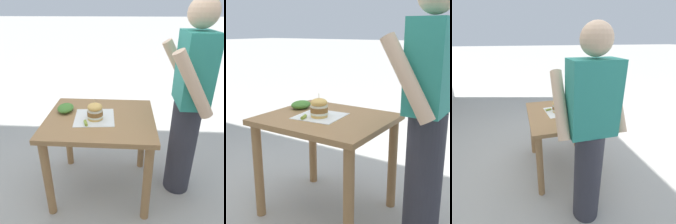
# 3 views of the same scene
# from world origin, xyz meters

# --- Properties ---
(ground_plane) EXTENTS (80.00, 80.00, 0.00)m
(ground_plane) POSITION_xyz_m (0.00, 0.00, 0.00)
(ground_plane) COLOR #ADAAA3
(patio_table) EXTENTS (0.78, 0.91, 0.77)m
(patio_table) POSITION_xyz_m (0.00, 0.00, 0.62)
(patio_table) COLOR #9E7247
(patio_table) RESTS_ON ground
(serving_paper) EXTENTS (0.36, 0.36, 0.00)m
(serving_paper) POSITION_xyz_m (0.02, -0.05, 0.77)
(serving_paper) COLOR white
(serving_paper) RESTS_ON patio_table
(sandwich) EXTENTS (0.13, 0.13, 0.18)m
(sandwich) POSITION_xyz_m (0.04, -0.04, 0.84)
(sandwich) COLOR #E5B25B
(sandwich) RESTS_ON serving_paper
(pickle_spear) EXTENTS (0.08, 0.05, 0.02)m
(pickle_spear) POSITION_xyz_m (0.14, -0.10, 0.79)
(pickle_spear) COLOR #8EA83D
(pickle_spear) RESTS_ON serving_paper
(side_salad) EXTENTS (0.18, 0.14, 0.06)m
(side_salad) POSITION_xyz_m (-0.09, -0.32, 0.80)
(side_salad) COLOR #477F33
(side_salad) RESTS_ON patio_table
(diner_across_table) EXTENTS (0.55, 0.35, 1.69)m
(diner_across_table) POSITION_xyz_m (-0.05, 0.73, 0.88)
(diner_across_table) COLOR #33333D
(diner_across_table) RESTS_ON ground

